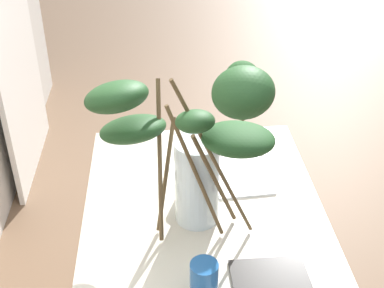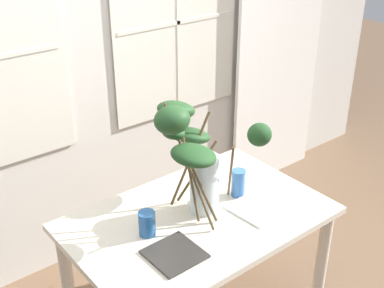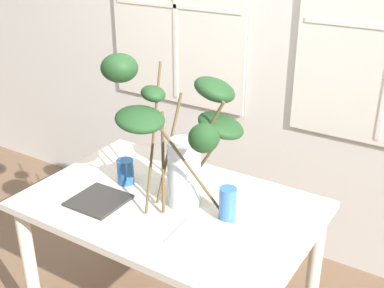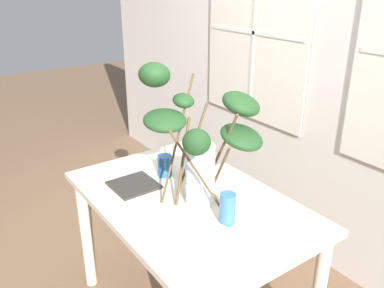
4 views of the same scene
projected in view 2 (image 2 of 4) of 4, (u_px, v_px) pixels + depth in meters
The scene contains 9 objects.
back_wall_with_windows at pixel (84, 50), 2.97m from camera, with size 5.45×0.14×2.72m.
curtain_sheer_side at pixel (280, 43), 3.86m from camera, with size 0.88×0.03×2.29m, color white.
dining_table at pixel (198, 235), 2.55m from camera, with size 1.27×0.82×0.77m.
vase_with_branches at pixel (195, 151), 2.40m from camera, with size 0.64×0.59×0.67m.
drinking_glass_blue_left at pixel (147, 223), 2.34m from camera, with size 0.08×0.08×0.12m, color #235693.
drinking_glass_blue_right at pixel (238, 183), 2.63m from camera, with size 0.07×0.07×0.15m, color #386BAD.
plate_square_left at pixel (174, 254), 2.23m from camera, with size 0.23×0.23×0.01m, color #2D2B28.
plate_square_right at pixel (257, 208), 2.55m from camera, with size 0.24×0.24×0.01m, color white.
napkin_folded at pixel (300, 203), 2.59m from camera, with size 0.17×0.09×0.00m, color silver.
Camera 2 is at (-1.31, -1.59, 2.24)m, focal length 47.47 mm.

